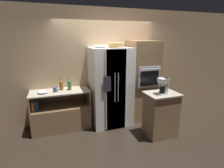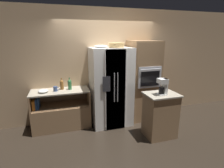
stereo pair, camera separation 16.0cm
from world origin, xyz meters
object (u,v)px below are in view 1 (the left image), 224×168
wicker_basket (116,45)px  coffee_maker (164,85)px  bottle_short (61,85)px  mixing_bowl (43,92)px  refrigerator (111,87)px  bottle_tall (69,85)px  mug (55,89)px  wall_oven (142,80)px  fruit_bowl (101,46)px

wicker_basket → coffee_maker: size_ratio=1.10×
bottle_short → mixing_bowl: 0.43m
refrigerator → wicker_basket: wicker_basket is taller
bottle_tall → mug: bearing=-171.3°
wall_oven → fruit_bowl: bearing=179.9°
fruit_bowl → mixing_bowl: size_ratio=1.45×
mug → coffee_maker: size_ratio=0.39×
mug → mixing_bowl: size_ratio=0.60×
refrigerator → bottle_short: (-1.14, 0.17, 0.11)m
refrigerator → mixing_bowl: refrigerator is taller
fruit_bowl → bottle_tall: fruit_bowl is taller
wicker_basket → coffee_maker: (0.70, -0.89, -0.78)m
wall_oven → mixing_bowl: (-2.43, -0.01, -0.06)m
wall_oven → bottle_short: bearing=176.8°
fruit_bowl → mixing_bowl: fruit_bowl is taller
wall_oven → bottle_short: 2.03m
wicker_basket → coffee_maker: bearing=-51.5°
wicker_basket → wall_oven: bearing=10.1°
bottle_short → wicker_basket: bearing=-11.4°
bottle_short → coffee_maker: bearing=-30.2°
bottle_short → mixing_bowl: size_ratio=1.25×
wall_oven → bottle_tall: bearing=178.1°
wall_oven → mixing_bowl: size_ratio=9.30×
refrigerator → fruit_bowl: fruit_bowl is taller
refrigerator → bottle_tall: size_ratio=6.71×
fruit_bowl → bottle_short: size_ratio=1.16×
wall_oven → bottle_tall: size_ratio=7.24×
refrigerator → wall_oven: (0.89, 0.06, 0.08)m
bottle_tall → fruit_bowl: bearing=-4.7°
refrigerator → bottle_tall: bearing=172.7°
mug → mixing_bowl: 0.26m
refrigerator → bottle_tall: refrigerator is taller
bottle_tall → bottle_short: size_ratio=1.02×
bottle_short → mixing_bowl: bottle_short is taller
refrigerator → fruit_bowl: 0.99m
bottle_tall → bottle_short: bottle_tall is taller
coffee_maker → wicker_basket: bearing=128.5°
refrigerator → wicker_basket: size_ratio=5.07×
refrigerator → bottle_short: 1.16m
bottle_short → wall_oven: bearing=-3.2°
coffee_maker → mug: bearing=153.6°
bottle_short → fruit_bowl: bearing=-6.9°
wall_oven → fruit_bowl: (-1.11, 0.00, 0.89)m
wicker_basket → bottle_short: size_ratio=1.35×
wicker_basket → fruit_bowl: (-0.33, 0.14, -0.03)m
mixing_bowl → fruit_bowl: bearing=0.4°
wall_oven → mixing_bowl: wall_oven is taller
mixing_bowl → bottle_tall: bearing=6.8°
wall_oven → coffee_maker: wall_oven is taller
bottle_short → coffee_maker: 2.26m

